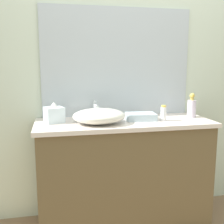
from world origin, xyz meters
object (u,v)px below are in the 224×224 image
lotion_bottle (163,113)px  folded_hand_towel (141,117)px  tissue_box (54,114)px  soap_dispenser (192,107)px  sink_basin (99,116)px

lotion_bottle → folded_hand_towel: lotion_bottle is taller
lotion_bottle → folded_hand_towel: (-0.17, 0.07, -0.03)m
lotion_bottle → tissue_box: 0.87m
tissue_box → lotion_bottle: bearing=-7.9°
soap_dispenser → tissue_box: (-1.15, 0.03, -0.02)m
sink_basin → soap_dispenser: size_ratio=1.96×
sink_basin → lotion_bottle: size_ratio=3.24×
sink_basin → folded_hand_towel: (0.35, 0.06, -0.03)m
sink_basin → tissue_box: (-0.34, 0.11, 0.01)m
soap_dispenser → tissue_box: size_ratio=1.22×
soap_dispenser → folded_hand_towel: bearing=-177.0°
tissue_box → sink_basin: bearing=-18.3°
sink_basin → folded_hand_towel: 0.36m
lotion_bottle → folded_hand_towel: size_ratio=0.54×
lotion_bottle → tissue_box: bearing=172.1°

